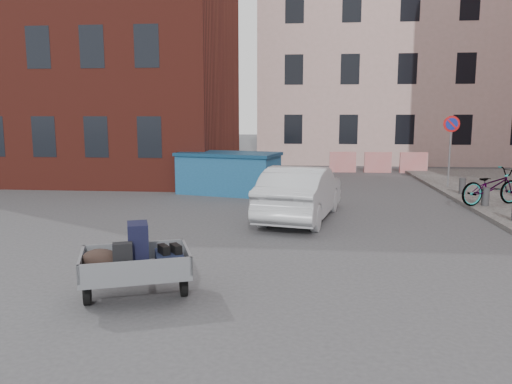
# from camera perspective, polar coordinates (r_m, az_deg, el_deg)

# --- Properties ---
(ground) EXTENTS (120.00, 120.00, 0.00)m
(ground) POSITION_cam_1_polar(r_m,az_deg,el_deg) (10.10, 2.16, -7.39)
(ground) COLOR #38383A
(ground) RESTS_ON ground
(building_brick) EXTENTS (12.00, 10.00, 14.00)m
(building_brick) POSITION_cam_1_polar(r_m,az_deg,el_deg) (24.95, -18.12, 18.10)
(building_brick) COLOR #591E16
(building_brick) RESTS_ON ground
(building_pink) EXTENTS (16.00, 8.00, 14.00)m
(building_pink) POSITION_cam_1_polar(r_m,az_deg,el_deg) (32.42, 15.62, 15.98)
(building_pink) COLOR #C09D93
(building_pink) RESTS_ON ground
(no_parking_sign) EXTENTS (0.60, 0.09, 2.65)m
(no_parking_sign) POSITION_cam_1_polar(r_m,az_deg,el_deg) (19.95, 21.38, 5.95)
(no_parking_sign) COLOR gray
(no_parking_sign) RESTS_ON sidewalk
(barriers) EXTENTS (4.70, 0.18, 1.00)m
(barriers) POSITION_cam_1_polar(r_m,az_deg,el_deg) (25.06, 13.76, 3.32)
(barriers) COLOR red
(barriers) RESTS_ON ground
(trailer) EXTENTS (1.88, 1.98, 1.20)m
(trailer) POSITION_cam_1_polar(r_m,az_deg,el_deg) (7.87, -13.69, -7.78)
(trailer) COLOR black
(trailer) RESTS_ON ground
(dumpster) EXTENTS (3.87, 2.65, 1.48)m
(dumpster) POSITION_cam_1_polar(r_m,az_deg,el_deg) (17.92, -3.14, 2.20)
(dumpster) COLOR #1A517E
(dumpster) RESTS_ON ground
(silver_car) EXTENTS (2.44, 4.64, 1.45)m
(silver_car) POSITION_cam_1_polar(r_m,az_deg,el_deg) (13.55, 5.16, -0.07)
(silver_car) COLOR #B0B3B7
(silver_car) RESTS_ON ground
(bicycle) EXTENTS (2.26, 1.54, 1.12)m
(bicycle) POSITION_cam_1_polar(r_m,az_deg,el_deg) (16.58, 25.30, 0.59)
(bicycle) COLOR black
(bicycle) RESTS_ON sidewalk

